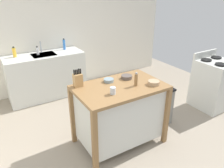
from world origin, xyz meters
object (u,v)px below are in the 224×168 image
Objects in this scene: bowl_ceramic_small at (127,77)px; stove at (213,84)px; trash_bin at (160,106)px; sink_faucet at (41,47)px; drinking_cup at (113,91)px; kitchen_island at (119,112)px; bottle_dish_soap at (14,52)px; bottle_hand_soap at (64,44)px; knife_block at (78,80)px; bowl_stoneware_deep at (154,83)px; bottle_spray_cleaner at (38,51)px; pepper_grinder at (136,79)px; bowl_ceramic_wide at (109,80)px.

bowl_ceramic_small is 0.15× the size of stove.
trash_bin is 2.54m from sink_faucet.
trash_bin is at bearing 11.76° from drinking_cup.
drinking_cup is (-0.20, -0.15, 0.44)m from kitchen_island.
bottle_dish_soap is at bearing 108.51° from drinking_cup.
stove reaches higher than trash_bin.
drinking_cup is 2.31m from sink_faucet.
trash_bin is 2.32m from bottle_hand_soap.
knife_block is at bearing 170.47° from bowl_ceramic_small.
bowl_stoneware_deep is 0.40m from bowl_ceramic_small.
sink_faucet is at bearing 108.79° from bowl_ceramic_small.
bottle_spray_cleaner is at bearing -9.58° from bottle_dish_soap.
stove is at bearing -6.59° from knife_block.
kitchen_island is 6.07× the size of bottle_dish_soap.
drinking_cup is 0.09× the size of stove.
bowl_stoneware_deep is 2.43m from bottle_spray_cleaner.
pepper_grinder is at bearing -62.70° from bottle_dish_soap.
knife_block is at bearing -104.73° from bottle_hand_soap.
drinking_cup is at bearing -172.78° from pepper_grinder.
bowl_stoneware_deep is 1.72m from stove.
pepper_grinder reaches higher than bowl_stoneware_deep.
bowl_stoneware_deep is at bearing -61.99° from bowl_ceramic_small.
bottle_spray_cleaner is (-0.73, 2.14, -0.03)m from pepper_grinder.
knife_block reaches higher than drinking_cup.
stove is (3.00, -2.12, -0.53)m from bottle_dish_soap.
bowl_ceramic_small is 0.27m from pepper_grinder.
bottle_hand_soap is at bearing 111.66° from trash_bin.
bowl_ceramic_small is 0.80× the size of bottle_dish_soap.
bowl_ceramic_wide is at bearing 174.28° from stove.
bowl_stoneware_deep is at bearing -66.71° from bottle_spray_cleaner.
bowl_ceramic_wide is at bearing -92.06° from bottle_hand_soap.
bottle_hand_soap is (0.49, 1.85, 0.00)m from knife_block.
drinking_cup is 2.21m from bottle_spray_cleaner.
bottle_dish_soap is at bearing 144.80° from stove.
pepper_grinder is 1.94m from stove.
drinking_cup is at bearing -176.54° from stove.
trash_bin is at bearing -68.34° from bottle_hand_soap.
pepper_grinder is (0.24, -0.30, 0.07)m from bowl_ceramic_wide.
bowl_stoneware_deep is 0.99× the size of bowl_ceramic_small.
knife_block is at bearing 169.07° from bowl_ceramic_wide.
sink_faucet reaches higher than bowl_ceramic_wide.
trash_bin is 2.79m from bottle_dish_soap.
bowl_ceramic_wide is 0.39m from pepper_grinder.
bowl_ceramic_wide is at bearing -78.37° from sink_faucet.
bottle_hand_soap is 0.97m from bottle_dish_soap.
pepper_grinder reaches higher than trash_bin.
kitchen_island is at bearing 179.56° from stove.
drinking_cup is at bearing -142.93° from kitchen_island.
bowl_ceramic_wide is at bearing 67.30° from drinking_cup.
pepper_grinder is 2.26m from bottle_spray_cleaner.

